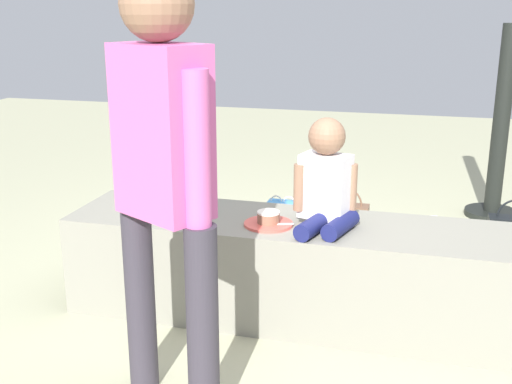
{
  "coord_description": "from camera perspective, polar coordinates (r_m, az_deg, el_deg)",
  "views": [
    {
      "loc": [
        0.39,
        -2.68,
        1.42
      ],
      "look_at": [
        -0.22,
        -0.4,
        0.72
      ],
      "focal_mm": 44.67,
      "sensor_mm": 36.0,
      "label": 1
    }
  ],
  "objects": [
    {
      "name": "gift_bag",
      "position": [
        3.91,
        2.38,
        -2.68
      ],
      "size": [
        0.18,
        0.1,
        0.3
      ],
      "color": "#4C99E0",
      "rests_on": "ground_plane"
    },
    {
      "name": "ground_plane",
      "position": [
        3.05,
        6.14,
        -11.25
      ],
      "size": [
        12.0,
        12.0,
        0.0
      ],
      "primitive_type": "plane",
      "color": "#A6A785"
    },
    {
      "name": "cake_box_white",
      "position": [
        4.05,
        14.42,
        -3.61
      ],
      "size": [
        0.4,
        0.39,
        0.13
      ],
      "primitive_type": "cube",
      "rotation": [
        0.0,
        0.0,
        0.34
      ],
      "color": "white",
      "rests_on": "ground_plane"
    },
    {
      "name": "cake_plate",
      "position": [
        2.84,
        1.13,
        -2.58
      ],
      "size": [
        0.22,
        0.22,
        0.07
      ],
      "color": "#E0594C",
      "rests_on": "concrete_ledge"
    },
    {
      "name": "adult_standing",
      "position": [
        2.12,
        -8.29,
        2.85
      ],
      "size": [
        0.41,
        0.31,
        1.53
      ],
      "color": "#342F39",
      "rests_on": "ground_plane"
    },
    {
      "name": "child_seated",
      "position": [
        2.78,
        6.3,
        1.06
      ],
      "size": [
        0.29,
        0.34,
        0.48
      ],
      "color": "navy",
      "rests_on": "concrete_ledge"
    },
    {
      "name": "handbag_brown_canvas",
      "position": [
        4.15,
        7.8,
        -2.19
      ],
      "size": [
        0.32,
        0.12,
        0.3
      ],
      "color": "brown",
      "rests_on": "ground_plane"
    },
    {
      "name": "concrete_ledge",
      "position": [
        2.95,
        6.27,
        -7.23
      ],
      "size": [
        2.4,
        0.51,
        0.47
      ],
      "primitive_type": "cube",
      "color": "gray",
      "rests_on": "ground_plane"
    },
    {
      "name": "water_bottle_near_gift",
      "position": [
        3.45,
        17.56,
        -6.64
      ],
      "size": [
        0.06,
        0.06,
        0.24
      ],
      "color": "silver",
      "rests_on": "ground_plane"
    },
    {
      "name": "railing_post",
      "position": [
        4.61,
        20.91,
        3.98
      ],
      "size": [
        0.36,
        0.36,
        1.3
      ],
      "color": "black",
      "rests_on": "ground_plane"
    }
  ]
}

